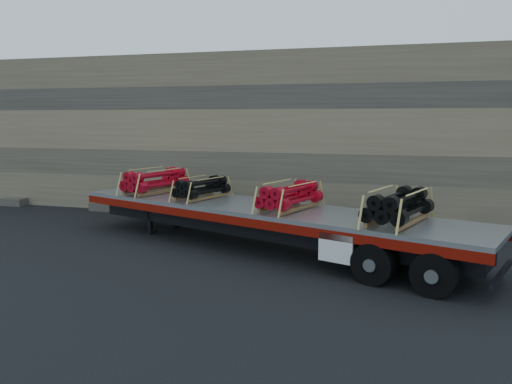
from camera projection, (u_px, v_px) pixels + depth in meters
ground at (238, 248)px, 16.47m from camera, size 120.00×120.00×0.00m
rock_wall at (282, 135)px, 22.14m from camera, size 44.00×3.00×7.00m
trailer at (262, 228)px, 16.20m from camera, size 14.42×7.48×1.43m
bundle_front at (155, 181)px, 18.88m from camera, size 1.97×2.70×0.86m
bundle_midfront at (202, 188)px, 17.53m from camera, size 1.62×2.22×0.71m
bundle_midrear at (290, 197)px, 15.43m from camera, size 1.83×2.50×0.80m
bundle_rear at (398, 207)px, 13.45m from camera, size 1.97×2.69×0.86m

